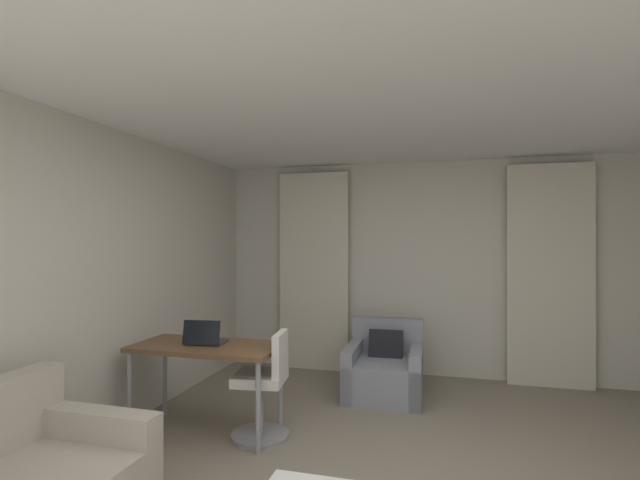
% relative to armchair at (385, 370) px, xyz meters
% --- Properties ---
extents(wall_window, '(5.12, 0.06, 2.60)m').
position_rel_armchair_xyz_m(wall_window, '(0.38, 0.87, 1.04)').
color(wall_window, beige).
rests_on(wall_window, ground).
extents(wall_left, '(0.06, 6.12, 2.60)m').
position_rel_armchair_xyz_m(wall_left, '(-2.15, -2.16, 1.04)').
color(wall_left, beige).
rests_on(wall_left, ground).
extents(ceiling, '(5.12, 6.12, 0.06)m').
position_rel_armchair_xyz_m(ceiling, '(0.38, -2.16, 2.37)').
color(ceiling, white).
rests_on(ceiling, wall_left).
extents(curtain_left_panel, '(0.90, 0.06, 2.50)m').
position_rel_armchair_xyz_m(curtain_left_panel, '(-1.00, 0.74, 0.99)').
color(curtain_left_panel, beige).
rests_on(curtain_left_panel, ground).
extents(curtain_right_panel, '(0.90, 0.06, 2.50)m').
position_rel_armchair_xyz_m(curtain_right_panel, '(1.75, 0.74, 0.99)').
color(curtain_right_panel, beige).
rests_on(curtain_right_panel, ground).
extents(armchair, '(0.80, 0.86, 0.77)m').
position_rel_armchair_xyz_m(armchair, '(0.00, 0.00, 0.00)').
color(armchair, gray).
rests_on(armchair, ground).
extents(desk, '(1.25, 0.60, 0.75)m').
position_rel_armchair_xyz_m(desk, '(-1.35, -1.34, 0.42)').
color(desk, brown).
rests_on(desk, ground).
extents(desk_chair, '(0.48, 0.48, 0.88)m').
position_rel_armchair_xyz_m(desk_chair, '(-0.83, -1.33, 0.13)').
color(desk_chair, gray).
rests_on(desk_chair, ground).
extents(laptop, '(0.35, 0.28, 0.22)m').
position_rel_armchair_xyz_m(laptop, '(-1.37, -1.34, 0.54)').
color(laptop, '#2D2D33').
rests_on(laptop, desk).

